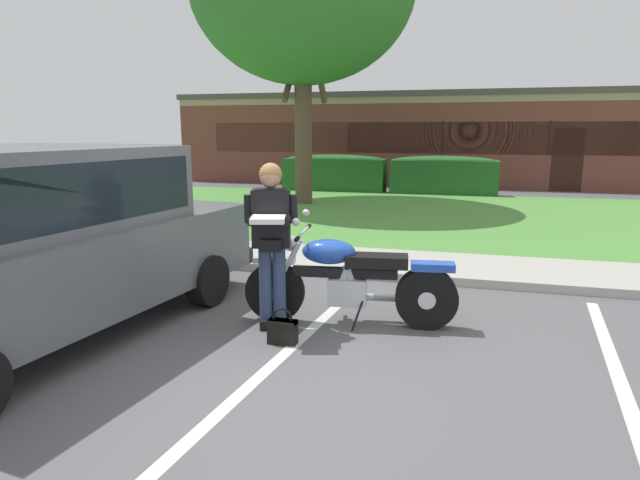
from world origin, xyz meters
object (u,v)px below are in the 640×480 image
at_px(rider_person, 271,233).
at_px(brick_building, 448,138).
at_px(hedge_left, 334,172).
at_px(parked_suv_adjacent, 35,244).
at_px(motorcycle, 358,280).
at_px(hedge_center_left, 444,175).
at_px(handbag, 283,329).

bearing_deg(rider_person, brick_building, 87.03).
relative_size(rider_person, hedge_left, 0.50).
bearing_deg(hedge_left, brick_building, 63.20).
xyz_separation_m(parked_suv_adjacent, brick_building, (3.06, 20.00, 0.75)).
bearing_deg(brick_building, parked_suv_adjacent, -98.69).
xyz_separation_m(motorcycle, rider_person, (-0.83, -0.33, 0.53)).
distance_m(rider_person, hedge_center_left, 12.48).
bearing_deg(hedge_center_left, rider_person, -95.34).
xyz_separation_m(handbag, hedge_left, (-2.64, 12.81, 0.51)).
xyz_separation_m(hedge_left, brick_building, (3.38, 6.70, 1.05)).
height_order(rider_person, brick_building, brick_building).
height_order(motorcycle, rider_person, rider_person).
relative_size(parked_suv_adjacent, hedge_left, 1.49).
bearing_deg(handbag, motorcycle, 50.78).
height_order(handbag, hedge_center_left, hedge_center_left).
xyz_separation_m(rider_person, hedge_center_left, (1.16, 12.42, -0.36)).
xyz_separation_m(motorcycle, parked_suv_adjacent, (-2.90, -1.21, 0.48)).
relative_size(parked_suv_adjacent, brick_building, 0.24).
distance_m(rider_person, hedge_left, 12.65).
relative_size(handbag, hedge_center_left, 0.11).
relative_size(motorcycle, parked_suv_adjacent, 0.45).
relative_size(motorcycle, handbag, 6.22).
distance_m(rider_person, parked_suv_adjacent, 2.25).
bearing_deg(hedge_center_left, handbag, -94.10).
height_order(rider_person, hedge_left, rider_person).
bearing_deg(hedge_left, motorcycle, -75.07).
bearing_deg(parked_suv_adjacent, hedge_center_left, 76.37).
relative_size(hedge_left, brick_building, 0.16).
xyz_separation_m(hedge_left, hedge_center_left, (3.55, 0.00, 0.00)).
bearing_deg(rider_person, hedge_center_left, 84.66).
distance_m(parked_suv_adjacent, hedge_center_left, 13.69).
bearing_deg(brick_building, handbag, -92.20).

